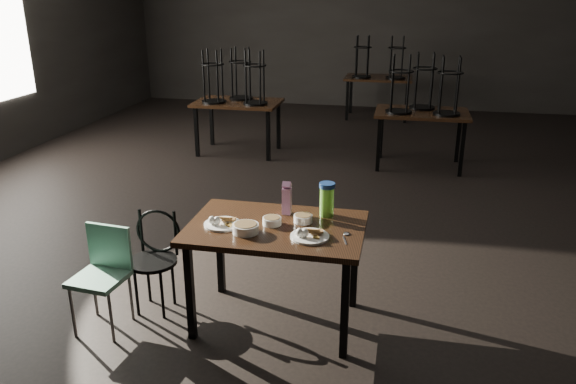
% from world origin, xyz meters
% --- Properties ---
extents(main_table, '(1.20, 0.80, 0.75)m').
position_xyz_m(main_table, '(-0.35, -1.94, 0.67)').
color(main_table, black).
rests_on(main_table, ground).
extents(plate_left, '(0.25, 0.25, 0.08)m').
position_xyz_m(plate_left, '(-0.71, -2.01, 0.77)').
color(plate_left, white).
rests_on(plate_left, main_table).
extents(plate_right, '(0.25, 0.25, 0.08)m').
position_xyz_m(plate_right, '(-0.09, -2.09, 0.77)').
color(plate_right, white).
rests_on(plate_right, main_table).
extents(bowl_near, '(0.13, 0.13, 0.05)m').
position_xyz_m(bowl_near, '(-0.38, -1.93, 0.78)').
color(bowl_near, white).
rests_on(bowl_near, main_table).
extents(bowl_far, '(0.13, 0.13, 0.05)m').
position_xyz_m(bowl_far, '(-0.18, -1.85, 0.78)').
color(bowl_far, white).
rests_on(bowl_far, main_table).
extents(bowl_big, '(0.17, 0.17, 0.06)m').
position_xyz_m(bowl_big, '(-0.52, -2.10, 0.78)').
color(bowl_big, white).
rests_on(bowl_big, main_table).
extents(juice_carton, '(0.06, 0.06, 0.24)m').
position_xyz_m(juice_carton, '(-0.32, -1.72, 0.86)').
color(juice_carton, '#7E1661').
rests_on(juice_carton, main_table).
extents(water_bottle, '(0.12, 0.12, 0.24)m').
position_xyz_m(water_bottle, '(-0.04, -1.70, 0.88)').
color(water_bottle, '#7BD73F').
rests_on(water_bottle, main_table).
extents(spoon, '(0.05, 0.20, 0.01)m').
position_xyz_m(spoon, '(0.14, -2.00, 0.75)').
color(spoon, silver).
rests_on(spoon, main_table).
extents(bentwood_chair, '(0.36, 0.35, 0.75)m').
position_xyz_m(bentwood_chair, '(-1.27, -1.92, 0.44)').
color(bentwood_chair, black).
rests_on(bentwood_chair, ground).
extents(school_chair, '(0.37, 0.37, 0.73)m').
position_xyz_m(school_chair, '(-1.51, -2.23, 0.44)').
color(school_chair, '#6DAA90').
rests_on(school_chair, ground).
extents(bg_table_left, '(1.20, 0.80, 1.48)m').
position_xyz_m(bg_table_left, '(-1.88, 2.23, 0.78)').
color(bg_table_left, black).
rests_on(bg_table_left, ground).
extents(bg_table_right, '(1.20, 0.80, 1.48)m').
position_xyz_m(bg_table_right, '(0.68, 2.07, 0.78)').
color(bg_table_right, black).
rests_on(bg_table_right, ground).
extents(bg_table_far, '(1.20, 0.80, 1.48)m').
position_xyz_m(bg_table_far, '(-0.05, 4.96, 0.75)').
color(bg_table_far, black).
rests_on(bg_table_far, ground).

